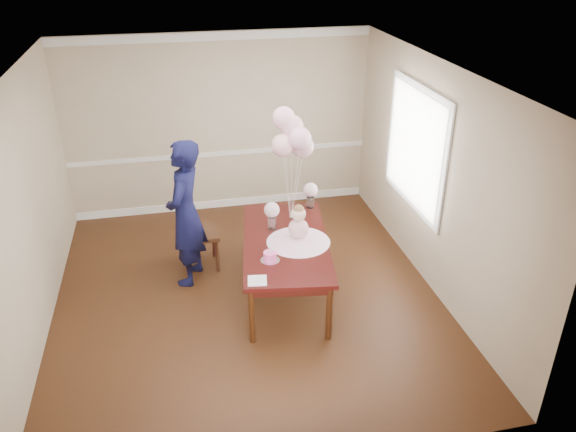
% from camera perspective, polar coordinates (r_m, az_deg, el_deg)
% --- Properties ---
extents(floor, '(4.50, 5.00, 0.00)m').
position_cam_1_polar(floor, '(6.88, -4.14, -8.07)').
color(floor, black).
rests_on(floor, ground).
extents(ceiling, '(4.50, 5.00, 0.02)m').
position_cam_1_polar(ceiling, '(5.76, -5.06, 14.39)').
color(ceiling, white).
rests_on(ceiling, wall_back).
extents(wall_back, '(4.50, 0.02, 2.70)m').
position_cam_1_polar(wall_back, '(8.52, -6.96, 9.16)').
color(wall_back, tan).
rests_on(wall_back, floor).
extents(wall_front, '(4.50, 0.02, 2.70)m').
position_cam_1_polar(wall_front, '(4.10, 0.51, -12.55)').
color(wall_front, tan).
rests_on(wall_front, floor).
extents(wall_left, '(0.02, 5.00, 2.70)m').
position_cam_1_polar(wall_left, '(6.35, -25.06, 0.12)').
color(wall_left, tan).
rests_on(wall_left, floor).
extents(wall_right, '(0.02, 5.00, 2.70)m').
position_cam_1_polar(wall_right, '(6.83, 14.51, 3.78)').
color(wall_right, tan).
rests_on(wall_right, floor).
extents(chair_rail_trim, '(4.50, 0.02, 0.07)m').
position_cam_1_polar(chair_rail_trim, '(8.66, -6.79, 6.31)').
color(chair_rail_trim, white).
rests_on(chair_rail_trim, wall_back).
extents(crown_molding, '(4.50, 0.02, 0.12)m').
position_cam_1_polar(crown_molding, '(8.20, -7.48, 17.66)').
color(crown_molding, white).
rests_on(crown_molding, wall_back).
extents(baseboard_trim, '(4.50, 0.02, 0.12)m').
position_cam_1_polar(baseboard_trim, '(8.99, -6.50, 1.31)').
color(baseboard_trim, white).
rests_on(baseboard_trim, floor).
extents(window_frame, '(0.02, 1.66, 1.56)m').
position_cam_1_polar(window_frame, '(7.16, 12.84, 6.82)').
color(window_frame, silver).
rests_on(window_frame, wall_right).
extents(window_blinds, '(0.01, 1.50, 1.40)m').
position_cam_1_polar(window_blinds, '(7.16, 12.70, 6.81)').
color(window_blinds, white).
rests_on(window_blinds, wall_right).
extents(dining_table_top, '(1.25, 2.07, 0.05)m').
position_cam_1_polar(dining_table_top, '(6.55, -0.25, -2.64)').
color(dining_table_top, black).
rests_on(dining_table_top, table_leg_fl).
extents(table_apron, '(1.14, 1.96, 0.10)m').
position_cam_1_polar(table_apron, '(6.59, -0.25, -3.19)').
color(table_apron, black).
rests_on(table_apron, table_leg_fl).
extents(table_leg_fl, '(0.08, 0.08, 0.68)m').
position_cam_1_polar(table_leg_fl, '(6.00, -3.69, -10.07)').
color(table_leg_fl, black).
rests_on(table_leg_fl, floor).
extents(table_leg_fr, '(0.08, 0.08, 0.68)m').
position_cam_1_polar(table_leg_fr, '(6.05, 4.19, -9.77)').
color(table_leg_fr, black).
rests_on(table_leg_fr, floor).
extents(table_leg_bl, '(0.08, 0.08, 0.68)m').
position_cam_1_polar(table_leg_bl, '(7.50, -3.78, -1.74)').
color(table_leg_bl, black).
rests_on(table_leg_bl, floor).
extents(table_leg_br, '(0.08, 0.08, 0.68)m').
position_cam_1_polar(table_leg_br, '(7.54, 2.45, -1.55)').
color(table_leg_br, black).
rests_on(table_leg_br, floor).
extents(baby_skirt, '(0.84, 0.84, 0.10)m').
position_cam_1_polar(baby_skirt, '(6.48, 1.06, -2.26)').
color(baby_skirt, '#FBB8DC').
rests_on(baby_skirt, dining_table_top).
extents(baby_torso, '(0.23, 0.23, 0.23)m').
position_cam_1_polar(baby_torso, '(6.42, 1.07, -1.28)').
color(baby_torso, '#EE96CB').
rests_on(baby_torso, baby_skirt).
extents(baby_head, '(0.17, 0.17, 0.17)m').
position_cam_1_polar(baby_head, '(6.33, 1.08, 0.19)').
color(baby_head, beige).
rests_on(baby_head, baby_torso).
extents(baby_hair, '(0.12, 0.12, 0.12)m').
position_cam_1_polar(baby_hair, '(6.31, 1.09, 0.66)').
color(baby_hair, brown).
rests_on(baby_hair, baby_head).
extents(cake_platter, '(0.24, 0.24, 0.01)m').
position_cam_1_polar(cake_platter, '(6.15, -1.83, -4.51)').
color(cake_platter, silver).
rests_on(cake_platter, dining_table_top).
extents(birthday_cake, '(0.17, 0.17, 0.10)m').
position_cam_1_polar(birthday_cake, '(6.13, -1.84, -4.09)').
color(birthday_cake, '#FF50AC').
rests_on(birthday_cake, cake_platter).
extents(cake_flower_a, '(0.03, 0.03, 0.03)m').
position_cam_1_polar(cake_flower_a, '(6.09, -1.84, -3.59)').
color(cake_flower_a, silver).
rests_on(cake_flower_a, birthday_cake).
extents(cake_flower_b, '(0.03, 0.03, 0.03)m').
position_cam_1_polar(cake_flower_b, '(6.11, -1.58, -3.48)').
color(cake_flower_b, white).
rests_on(cake_flower_b, birthday_cake).
extents(rose_vase_near, '(0.11, 0.11, 0.16)m').
position_cam_1_polar(rose_vase_near, '(6.75, -1.64, -0.69)').
color(rose_vase_near, white).
rests_on(rose_vase_near, dining_table_top).
extents(roses_near, '(0.18, 0.18, 0.18)m').
position_cam_1_polar(roses_near, '(6.67, -1.66, 0.63)').
color(roses_near, beige).
rests_on(roses_near, rose_vase_near).
extents(rose_vase_far, '(0.11, 0.11, 0.16)m').
position_cam_1_polar(rose_vase_far, '(7.26, 2.27, 1.41)').
color(rose_vase_far, silver).
rests_on(rose_vase_far, dining_table_top).
extents(roses_far, '(0.18, 0.18, 0.18)m').
position_cam_1_polar(roses_far, '(7.18, 2.30, 2.67)').
color(roses_far, silver).
rests_on(roses_far, rose_vase_far).
extents(napkin, '(0.22, 0.22, 0.01)m').
position_cam_1_polar(napkin, '(5.83, -3.14, -6.57)').
color(napkin, silver).
rests_on(napkin, dining_table_top).
extents(balloon_weight, '(0.04, 0.04, 0.02)m').
position_cam_1_polar(balloon_weight, '(7.01, 0.28, -0.19)').
color(balloon_weight, '#BDBDC1').
rests_on(balloon_weight, dining_table_top).
extents(balloon_a, '(0.27, 0.27, 0.27)m').
position_cam_1_polar(balloon_a, '(6.61, -0.55, 7.21)').
color(balloon_a, '#FFB4C2').
rests_on(balloon_a, balloon_ribbon_a).
extents(balloon_b, '(0.27, 0.27, 0.27)m').
position_cam_1_polar(balloon_b, '(6.55, 1.19, 7.90)').
color(balloon_b, '#F9B0D0').
rests_on(balloon_b, balloon_ribbon_b).
extents(balloon_c, '(0.27, 0.27, 0.27)m').
position_cam_1_polar(balloon_c, '(6.65, 0.41, 9.09)').
color(balloon_c, '#E9A5B3').
rests_on(balloon_c, balloon_ribbon_c).
extents(balloon_d, '(0.27, 0.27, 0.27)m').
position_cam_1_polar(balloon_d, '(6.63, -0.45, 9.93)').
color(balloon_d, '#FFB4CA').
rests_on(balloon_d, balloon_ribbon_d).
extents(balloon_e, '(0.27, 0.27, 0.27)m').
position_cam_1_polar(balloon_e, '(6.72, 1.50, 7.09)').
color(balloon_e, '#D899A9').
rests_on(balloon_e, balloon_ribbon_e).
extents(balloon_ribbon_a, '(0.09, 0.02, 0.81)m').
position_cam_1_polar(balloon_ribbon_a, '(6.83, -0.12, 2.84)').
color(balloon_ribbon_a, white).
rests_on(balloon_ribbon_a, balloon_weight).
extents(balloon_ribbon_b, '(0.09, 0.07, 0.91)m').
position_cam_1_polar(balloon_ribbon_b, '(6.79, 0.71, 3.15)').
color(balloon_ribbon_b, white).
rests_on(balloon_ribbon_b, balloon_weight).
extents(balloon_ribbon_c, '(0.03, 0.09, 1.01)m').
position_cam_1_polar(balloon_ribbon_c, '(6.83, 0.34, 3.76)').
color(balloon_ribbon_c, silver).
rests_on(balloon_ribbon_c, balloon_weight).
extents(balloon_ribbon_d, '(0.07, 0.11, 1.10)m').
position_cam_1_polar(balloon_ribbon_d, '(6.82, -0.07, 4.16)').
color(balloon_ribbon_d, silver).
rests_on(balloon_ribbon_d, balloon_weight).
extents(balloon_ribbon_e, '(0.15, 0.05, 0.76)m').
position_cam_1_polar(balloon_ribbon_e, '(6.88, 0.87, 2.82)').
color(balloon_ribbon_e, white).
rests_on(balloon_ribbon_e, balloon_weight).
extents(dining_chair_seat, '(0.48, 0.48, 0.05)m').
position_cam_1_polar(dining_chair_seat, '(7.28, -9.00, -1.78)').
color(dining_chair_seat, black).
rests_on(dining_chair_seat, chair_leg_fl).
extents(chair_leg_fl, '(0.04, 0.04, 0.46)m').
position_cam_1_polar(chair_leg_fl, '(7.23, -10.19, -4.39)').
color(chair_leg_fl, '#361F0E').
rests_on(chair_leg_fl, floor).
extents(chair_leg_fr, '(0.04, 0.04, 0.46)m').
position_cam_1_polar(chair_leg_fr, '(7.26, -7.19, -4.03)').
color(chair_leg_fr, '#33180E').
rests_on(chair_leg_fr, floor).
extents(chair_leg_bl, '(0.04, 0.04, 0.46)m').
position_cam_1_polar(chair_leg_bl, '(7.56, -10.45, -2.91)').
color(chair_leg_bl, '#3D1F10').
rests_on(chair_leg_bl, floor).
extents(chair_leg_br, '(0.04, 0.04, 0.46)m').
position_cam_1_polar(chair_leg_br, '(7.58, -7.59, -2.57)').
color(chair_leg_br, '#35140E').
rests_on(chair_leg_br, floor).
extents(chair_back_post_l, '(0.04, 0.04, 0.59)m').
position_cam_1_polar(chair_back_post_l, '(6.96, -10.74, -0.51)').
color(chair_back_post_l, '#321B0D').
rests_on(chair_back_post_l, dining_chair_seat).
extents(chair_back_post_r, '(0.04, 0.04, 0.59)m').
position_cam_1_polar(chair_back_post_r, '(7.30, -10.98, 0.84)').
color(chair_back_post_r, '#34140E').
rests_on(chair_back_post_r, dining_chair_seat).
extents(chair_slat_low, '(0.05, 0.42, 0.05)m').
position_cam_1_polar(chair_slat_low, '(7.19, -10.78, -0.72)').
color(chair_slat_low, '#3A180F').
rests_on(chair_slat_low, dining_chair_seat).
extents(chair_slat_mid, '(0.05, 0.42, 0.05)m').
position_cam_1_polar(chair_slat_mid, '(7.11, -10.89, 0.48)').
color(chair_slat_mid, '#3D2010').
rests_on(chair_slat_mid, dining_chair_seat).
extents(chair_slat_top, '(0.05, 0.42, 0.05)m').
position_cam_1_polar(chair_slat_top, '(7.04, -11.01, 1.72)').
color(chair_slat_top, '#37120F').
rests_on(chair_slat_top, dining_chair_seat).
extents(woman, '(0.65, 0.78, 1.84)m').
position_cam_1_polar(woman, '(6.83, -10.37, 0.24)').
color(woman, black).
rests_on(woman, floor).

